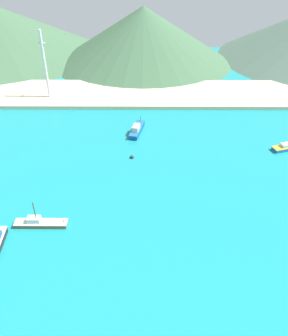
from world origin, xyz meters
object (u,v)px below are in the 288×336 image
(fishing_boat_6, at_px, (40,223))
(radio_tower, at_px, (45,66))
(buoy_0, at_px, (132,157))
(fishing_boat_7, at_px, (137,129))

(fishing_boat_6, distance_m, radio_tower, 64.17)
(buoy_0, relative_size, radio_tower, 0.04)
(buoy_0, bearing_deg, fishing_boat_7, 86.12)
(fishing_boat_6, xyz_separation_m, radio_tower, (-12.52, 61.97, 11.00))
(fishing_boat_6, height_order, fishing_boat_7, fishing_boat_6)
(fishing_boat_7, xyz_separation_m, radio_tower, (-30.15, 23.62, 10.74))
(fishing_boat_6, xyz_separation_m, fishing_boat_7, (17.63, 38.35, 0.26))
(fishing_boat_7, relative_size, radio_tower, 0.47)
(fishing_boat_6, relative_size, fishing_boat_7, 0.94)
(buoy_0, xyz_separation_m, radio_tower, (-29.22, 37.43, 11.49))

